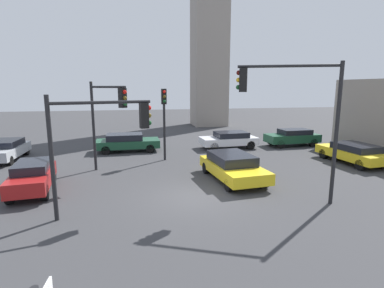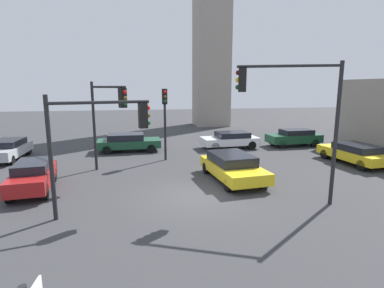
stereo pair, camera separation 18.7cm
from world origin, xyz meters
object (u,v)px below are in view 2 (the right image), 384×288
object	(u,v)px
traffic_light_3	(291,102)
car_2	(233,166)
traffic_light_2	(101,130)
traffic_light_1	(165,111)
car_6	(7,149)
traffic_light_0	(107,110)
car_0	(355,153)
car_7	(33,175)
car_3	(230,139)
car_4	(128,142)
car_5	(294,137)

from	to	relation	value
traffic_light_3	car_2	bearing A→B (deg)	-44.16
traffic_light_2	traffic_light_3	xyz separation A→B (m)	(7.63, -0.16, 0.98)
traffic_light_1	car_6	distance (m)	11.02
traffic_light_1	traffic_light_3	xyz separation A→B (m)	(4.44, -8.39, 0.93)
traffic_light_2	traffic_light_0	bearing A→B (deg)	79.07
traffic_light_0	traffic_light_2	xyz separation A→B (m)	(0.21, -5.38, -0.36)
traffic_light_1	traffic_light_2	xyz separation A→B (m)	(-3.19, -8.23, -0.04)
car_0	car_7	size ratio (longest dim) A/B	1.16
car_3	traffic_light_1	bearing A→B (deg)	25.45
traffic_light_2	car_2	world-z (taller)	traffic_light_2
traffic_light_0	traffic_light_2	world-z (taller)	traffic_light_0
car_2	car_4	bearing A→B (deg)	-152.08
car_0	car_7	distance (m)	18.77
car_4	car_6	xyz separation A→B (m)	(-7.98, -1.31, -0.01)
traffic_light_1	car_2	bearing A→B (deg)	28.39
traffic_light_3	car_5	world-z (taller)	traffic_light_3
car_5	car_7	size ratio (longest dim) A/B	1.06
car_7	traffic_light_3	bearing A→B (deg)	67.05
car_6	car_2	bearing A→B (deg)	63.74
car_4	car_5	bearing A→B (deg)	-2.32
car_2	car_4	distance (m)	10.08
traffic_light_1	car_7	world-z (taller)	traffic_light_1
car_3	car_6	world-z (taller)	car_6
traffic_light_1	traffic_light_3	distance (m)	9.54
car_2	car_4	xyz separation A→B (m)	(-5.62, 8.37, 0.00)
traffic_light_0	car_2	xyz separation A→B (m)	(6.49, -2.21, -2.92)
traffic_light_3	car_2	distance (m)	5.04
traffic_light_2	car_3	size ratio (longest dim) A/B	1.02
traffic_light_2	car_5	xyz separation A→B (m)	(14.20, 11.16, -2.53)
traffic_light_3	car_4	size ratio (longest dim) A/B	1.24
car_4	car_7	bearing A→B (deg)	-117.53
traffic_light_2	traffic_light_3	distance (m)	7.70
car_7	car_3	bearing A→B (deg)	116.82
traffic_light_1	traffic_light_2	size ratio (longest dim) A/B	1.03
car_3	car_4	size ratio (longest dim) A/B	0.96
car_0	car_4	xyz separation A→B (m)	(-14.44, 6.49, 0.03)
car_2	car_3	size ratio (longest dim) A/B	1.08
car_6	car_4	bearing A→B (deg)	100.51
car_5	car_6	xyz separation A→B (m)	(-21.53, -0.93, -0.04)
car_7	car_0	bearing A→B (deg)	89.31
car_0	car_6	distance (m)	23.01
car_4	car_0	bearing A→B (deg)	-24.93
traffic_light_3	traffic_light_2	bearing A→B (deg)	22.45
car_2	traffic_light_2	bearing A→B (deg)	-69.17
traffic_light_3	car_2	xyz separation A→B (m)	(-1.36, 3.33, -3.54)
car_2	car_5	size ratio (longest dim) A/B	1.11
traffic_light_2	car_3	xyz separation A→B (m)	(8.68, 11.21, -2.57)
car_6	car_7	world-z (taller)	car_7
traffic_light_0	car_4	xyz separation A→B (m)	(0.87, 6.17, -2.92)
car_5	car_3	bearing A→B (deg)	-2.51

